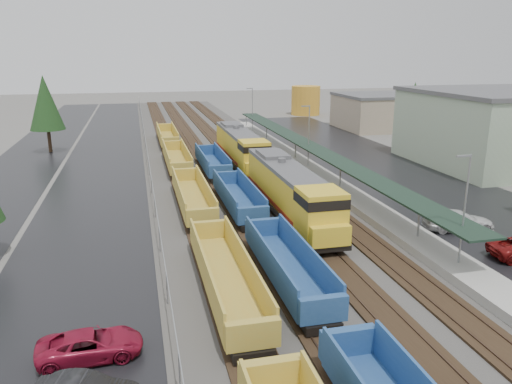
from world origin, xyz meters
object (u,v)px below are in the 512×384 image
(well_string_yellow, at_px, (205,228))
(parked_car_east_c, at_px, (458,221))
(well_string_blue, at_px, (287,267))
(storage_tank, at_px, (306,100))
(locomotive_trail, at_px, (241,147))
(parked_car_west_c, at_px, (90,345))
(locomotive_lead, at_px, (291,191))

(well_string_yellow, height_order, parked_car_east_c, well_string_yellow)
(well_string_blue, height_order, storage_tank, storage_tank)
(well_string_blue, bearing_deg, locomotive_trail, 83.13)
(parked_car_west_c, xyz_separation_m, parked_car_east_c, (27.89, 11.50, 0.13))
(locomotive_lead, relative_size, parked_car_west_c, 4.22)
(parked_car_west_c, bearing_deg, well_string_yellow, -32.49)
(well_string_yellow, height_order, storage_tank, storage_tank)
(locomotive_lead, relative_size, well_string_blue, 0.27)
(well_string_yellow, distance_m, parked_car_east_c, 20.59)
(locomotive_trail, relative_size, well_string_blue, 0.27)
(locomotive_trail, distance_m, parked_car_west_c, 41.59)
(well_string_yellow, bearing_deg, locomotive_trail, 72.25)
(well_string_yellow, xyz_separation_m, parked_car_west_c, (-7.41, -13.60, -0.50))
(locomotive_lead, distance_m, well_string_blue, 12.89)
(locomotive_lead, bearing_deg, well_string_blue, -108.18)
(locomotive_trail, height_order, storage_tank, storage_tank)
(locomotive_lead, bearing_deg, parked_car_east_c, -26.03)
(locomotive_trail, height_order, parked_car_east_c, locomotive_trail)
(well_string_blue, height_order, parked_car_west_c, well_string_blue)
(well_string_blue, relative_size, parked_car_west_c, 15.36)
(well_string_blue, bearing_deg, parked_car_west_c, -154.64)
(parked_car_east_c, bearing_deg, locomotive_trail, 37.75)
(well_string_yellow, bearing_deg, storage_tank, 65.70)
(locomotive_trail, xyz_separation_m, well_string_yellow, (-8.00, -24.99, -1.31))
(well_string_blue, relative_size, storage_tank, 11.51)
(locomotive_trail, xyz_separation_m, parked_car_east_c, (12.48, -27.09, -1.67))
(well_string_blue, relative_size, parked_car_east_c, 13.40)
(locomotive_trail, distance_m, well_string_blue, 33.45)
(parked_car_west_c, bearing_deg, locomotive_trail, -25.67)
(locomotive_trail, bearing_deg, locomotive_lead, -90.00)
(locomotive_lead, distance_m, locomotive_trail, 21.00)
(well_string_blue, distance_m, storage_tank, 87.83)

